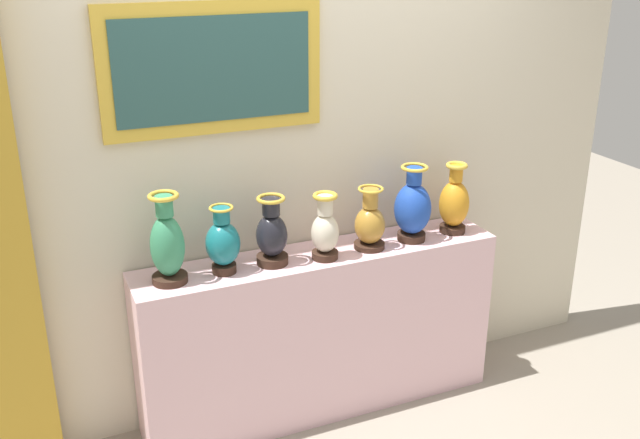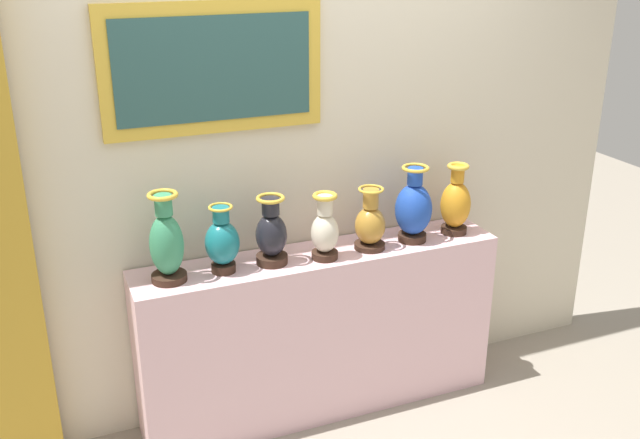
% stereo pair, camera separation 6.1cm
% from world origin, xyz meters
% --- Properties ---
extents(ground_plane, '(9.65, 9.65, 0.00)m').
position_xyz_m(ground_plane, '(0.00, 0.00, 0.00)').
color(ground_plane, gray).
extents(display_shelf, '(1.84, 0.34, 0.88)m').
position_xyz_m(display_shelf, '(0.00, 0.00, 0.44)').
color(display_shelf, beige).
rests_on(display_shelf, ground_plane).
extents(back_wall, '(3.65, 0.14, 3.20)m').
position_xyz_m(back_wall, '(-0.01, 0.23, 1.60)').
color(back_wall, beige).
rests_on(back_wall, ground_plane).
extents(vase_jade, '(0.16, 0.16, 0.42)m').
position_xyz_m(vase_jade, '(-0.74, -0.02, 1.07)').
color(vase_jade, '#382319').
rests_on(vase_jade, display_shelf).
extents(vase_teal, '(0.16, 0.16, 0.32)m').
position_xyz_m(vase_teal, '(-0.49, -0.02, 1.03)').
color(vase_teal, '#382319').
rests_on(vase_teal, display_shelf).
extents(vase_onyx, '(0.15, 0.15, 0.34)m').
position_xyz_m(vase_onyx, '(-0.25, -0.02, 1.03)').
color(vase_onyx, '#382319').
rests_on(vase_onyx, display_shelf).
extents(vase_ivory, '(0.13, 0.13, 0.33)m').
position_xyz_m(vase_ivory, '(-0.00, -0.06, 1.03)').
color(vase_ivory, '#382319').
rests_on(vase_ivory, display_shelf).
extents(vase_ochre, '(0.15, 0.15, 0.32)m').
position_xyz_m(vase_ochre, '(0.25, -0.03, 1.01)').
color(vase_ochre, '#382319').
rests_on(vase_ochre, display_shelf).
extents(vase_sapphire, '(0.19, 0.19, 0.39)m').
position_xyz_m(vase_sapphire, '(0.50, -0.03, 1.06)').
color(vase_sapphire, '#382319').
rests_on(vase_sapphire, display_shelf).
extents(vase_amber, '(0.16, 0.16, 0.37)m').
position_xyz_m(vase_amber, '(0.75, -0.02, 1.04)').
color(vase_amber, '#382319').
rests_on(vase_amber, display_shelf).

